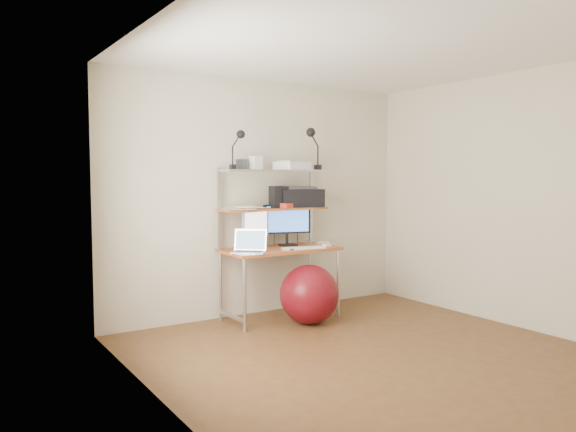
% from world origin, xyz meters
% --- Properties ---
extents(room, '(3.60, 3.60, 3.60)m').
position_xyz_m(room, '(0.00, 0.00, 1.25)').
color(room, brown).
rests_on(room, ground).
extents(computer_desk, '(1.20, 0.60, 1.57)m').
position_xyz_m(computer_desk, '(0.00, 1.50, 0.96)').
color(computer_desk, '#B55523').
rests_on(computer_desk, ground).
extents(desktop, '(1.20, 0.60, 0.00)m').
position_xyz_m(desktop, '(0.00, 1.44, 0.74)').
color(desktop, '#B55523').
rests_on(desktop, computer_desk).
extents(mid_shelf, '(1.18, 0.34, 0.00)m').
position_xyz_m(mid_shelf, '(0.00, 1.57, 1.15)').
color(mid_shelf, '#B55523').
rests_on(mid_shelf, computer_desk).
extents(top_shelf, '(1.18, 0.34, 0.00)m').
position_xyz_m(top_shelf, '(0.00, 1.57, 1.55)').
color(top_shelf, '#B9B9BE').
rests_on(top_shelf, computer_desk).
extents(floor, '(3.60, 3.60, 0.00)m').
position_xyz_m(floor, '(0.00, 0.00, 0.00)').
color(floor, brown).
rests_on(floor, ground).
extents(wall_outlet, '(0.08, 0.01, 0.12)m').
position_xyz_m(wall_outlet, '(0.85, 1.79, 0.30)').
color(wall_outlet, white).
rests_on(wall_outlet, room).
extents(monitor_silver, '(0.36, 0.18, 0.42)m').
position_xyz_m(monitor_silver, '(-0.22, 1.57, 0.96)').
color(monitor_silver, '#B8B9BD').
rests_on(monitor_silver, desktop).
extents(monitor_black, '(0.51, 0.21, 0.52)m').
position_xyz_m(monitor_black, '(0.18, 1.59, 1.00)').
color(monitor_black, black).
rests_on(monitor_black, desktop).
extents(laptop, '(0.41, 0.40, 0.28)m').
position_xyz_m(laptop, '(-0.42, 1.33, 0.79)').
color(laptop, silver).
rests_on(laptop, desktop).
extents(keyboard, '(0.47, 0.21, 0.01)m').
position_xyz_m(keyboard, '(0.19, 1.28, 0.75)').
color(keyboard, white).
rests_on(keyboard, desktop).
extents(mouse, '(0.09, 0.06, 0.02)m').
position_xyz_m(mouse, '(0.49, 1.29, 0.75)').
color(mouse, white).
rests_on(mouse, desktop).
extents(mac_mini, '(0.21, 0.21, 0.04)m').
position_xyz_m(mac_mini, '(0.54, 1.54, 0.76)').
color(mac_mini, silver).
rests_on(mac_mini, desktop).
extents(phone, '(0.10, 0.14, 0.01)m').
position_xyz_m(phone, '(0.02, 1.30, 0.74)').
color(phone, black).
rests_on(phone, desktop).
extents(printer, '(0.53, 0.43, 0.22)m').
position_xyz_m(printer, '(0.34, 1.58, 1.25)').
color(printer, black).
rests_on(printer, mid_shelf).
extents(nas_cube, '(0.17, 0.17, 0.23)m').
position_xyz_m(nas_cube, '(0.07, 1.59, 1.26)').
color(nas_cube, black).
rests_on(nas_cube, mid_shelf).
extents(red_box, '(0.20, 0.16, 0.05)m').
position_xyz_m(red_box, '(0.14, 1.51, 1.18)').
color(red_box, red).
rests_on(red_box, mid_shelf).
extents(scanner, '(0.42, 0.34, 0.10)m').
position_xyz_m(scanner, '(0.24, 1.58, 1.60)').
color(scanner, white).
rests_on(scanner, top_shelf).
extents(box_white, '(0.14, 0.13, 0.14)m').
position_xyz_m(box_white, '(-0.22, 1.57, 1.62)').
color(box_white, white).
rests_on(box_white, top_shelf).
extents(box_grey, '(0.13, 0.13, 0.10)m').
position_xyz_m(box_grey, '(-0.36, 1.60, 1.60)').
color(box_grey, '#313133').
rests_on(box_grey, top_shelf).
extents(clip_lamp_left, '(0.15, 0.09, 0.39)m').
position_xyz_m(clip_lamp_left, '(-0.45, 1.47, 1.83)').
color(clip_lamp_left, black).
rests_on(clip_lamp_left, top_shelf).
extents(clip_lamp_right, '(0.18, 0.10, 0.45)m').
position_xyz_m(clip_lamp_right, '(0.46, 1.52, 1.88)').
color(clip_lamp_right, black).
rests_on(clip_lamp_right, top_shelf).
extents(exercise_ball, '(0.60, 0.60, 0.60)m').
position_xyz_m(exercise_ball, '(0.14, 1.11, 0.30)').
color(exercise_ball, maroon).
rests_on(exercise_ball, floor).
extents(paper_stack, '(0.39, 0.40, 0.03)m').
position_xyz_m(paper_stack, '(-0.37, 1.57, 1.17)').
color(paper_stack, white).
rests_on(paper_stack, mid_shelf).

